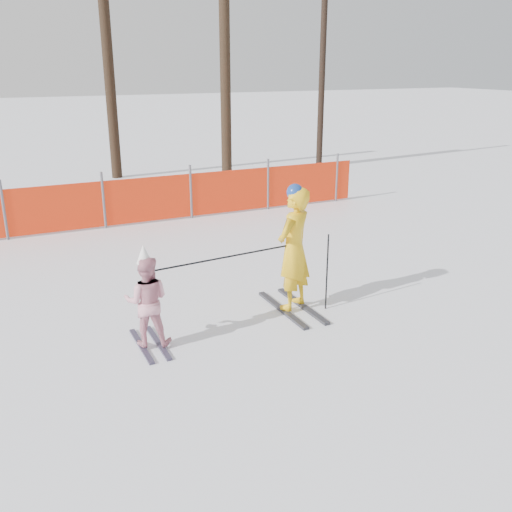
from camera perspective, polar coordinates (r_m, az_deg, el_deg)
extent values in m
plane|color=white|center=(7.63, 1.63, -8.23)|extent=(120.00, 120.00, 0.00)
cube|color=black|center=(8.42, 2.65, -5.39)|extent=(0.09, 1.41, 0.04)
cube|color=black|center=(8.57, 4.66, -4.97)|extent=(0.09, 1.41, 0.04)
imported|color=yellow|center=(8.17, 3.79, 0.72)|extent=(0.78, 0.71, 1.80)
sphere|color=navy|center=(7.95, 3.92, 6.39)|extent=(0.24, 0.24, 0.24)
cube|color=black|center=(7.55, -11.38, -8.82)|extent=(0.09, 1.01, 0.03)
cube|color=black|center=(7.60, -9.76, -8.53)|extent=(0.09, 1.01, 0.03)
imported|color=pink|center=(7.32, -10.85, -4.45)|extent=(0.70, 0.63, 1.18)
cone|color=white|center=(7.09, -11.16, 0.23)|extent=(0.19, 0.19, 0.24)
cylinder|color=black|center=(8.35, 7.11, -1.62)|extent=(0.02, 0.02, 1.15)
cylinder|color=black|center=(7.59, -3.14, -0.14)|extent=(1.98, 0.21, 0.02)
cylinder|color=#595960|center=(12.68, -23.90, 4.21)|extent=(0.06, 0.06, 1.25)
cylinder|color=#595960|center=(12.87, -15.00, 5.39)|extent=(0.06, 0.06, 1.25)
cylinder|color=#595960|center=(13.36, -6.54, 6.39)|extent=(0.06, 0.06, 1.25)
cylinder|color=#595960|center=(14.12, 1.20, 7.18)|extent=(0.06, 0.06, 1.25)
cylinder|color=#595960|center=(15.11, 8.06, 7.77)|extent=(0.06, 0.06, 1.25)
cube|color=#FE320D|center=(12.77, -18.54, 4.60)|extent=(14.38, 0.03, 1.00)
cylinder|color=black|center=(18.24, -3.09, 17.86)|extent=(0.32, 0.32, 6.36)
cylinder|color=black|center=(20.03, 6.61, 17.35)|extent=(0.21, 0.21, 6.00)
cylinder|color=black|center=(18.51, -14.47, 17.16)|extent=(0.32, 0.32, 6.24)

